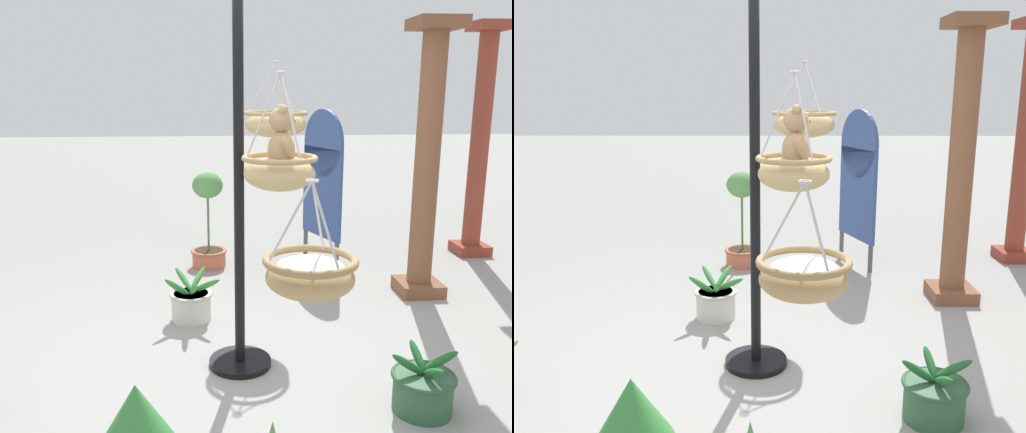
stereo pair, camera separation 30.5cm
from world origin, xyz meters
The scene contains 13 objects.
ground_plane centered at (0.00, 0.00, 0.00)m, with size 40.00×40.00×0.00m, color gray.
display_pole_central centered at (-0.16, 0.00, 0.81)m, with size 0.44×0.44×2.56m.
hanging_basket_with_teddy centered at (-0.01, 0.25, 1.41)m, with size 0.48×0.48×0.74m.
teddy_bear centered at (-0.01, 0.27, 1.59)m, with size 0.28×0.25×0.40m.
hanging_basket_left_high centered at (-1.41, 0.39, 1.63)m, with size 0.56×0.56×0.65m.
hanging_basket_right_low centered at (1.04, 0.26, 1.09)m, with size 0.44×0.44×0.54m.
greenhouse_pillar_left centered at (-1.41, 1.79, 1.21)m, with size 0.43×0.43×2.52m.
greenhouse_pillar_far_back centered at (-2.62, 2.90, 1.27)m, with size 0.40×0.40×2.64m.
potted_plant_flowering_red centered at (-0.97, -0.37, 0.16)m, with size 0.53×0.49×0.42m.
potted_plant_bushy_green centered at (1.06, -0.56, 0.30)m, with size 0.39×0.39×0.58m.
potted_plant_conical_shrub centered at (-2.40, -0.22, 0.50)m, with size 0.40×0.40×1.05m.
potted_plant_trailing_ivy centered at (0.50, 1.07, 0.15)m, with size 0.44×0.45×0.39m.
display_sign_board centered at (-2.47, 1.05, 1.01)m, with size 0.70×0.30×1.71m.
Camera 2 is at (3.37, 0.12, 1.91)m, focal length 37.98 mm.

